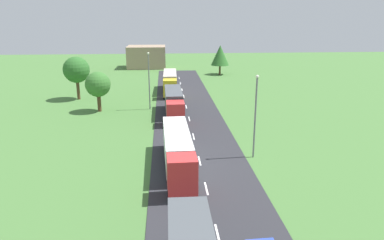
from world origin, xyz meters
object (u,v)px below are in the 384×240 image
(truck_second, at_px, (178,149))
(tree_oak, at_px, (76,70))
(distant_building, at_px, (147,57))
(truck_fourth, at_px, (170,81))
(tree_pine, at_px, (220,55))
(tree_elm, at_px, (98,85))
(lamppost_third, at_px, (149,78))
(lamppost_second, at_px, (255,113))
(truck_third, at_px, (174,102))

(truck_second, bearing_deg, tree_oak, 117.68)
(tree_oak, height_order, distant_building, tree_oak)
(truck_fourth, bearing_deg, distant_building, 99.86)
(tree_pine, bearing_deg, tree_elm, -125.33)
(truck_fourth, height_order, lamppost_third, lamppost_third)
(tree_pine, distance_m, tree_elm, 42.31)
(tree_elm, height_order, distant_building, tree_elm)
(lamppost_second, bearing_deg, truck_third, 115.47)
(truck_fourth, bearing_deg, lamppost_third, -105.44)
(truck_third, bearing_deg, tree_oak, 143.64)
(truck_fourth, height_order, lamppost_second, lamppost_second)
(truck_fourth, xyz_separation_m, tree_pine, (13.07, 21.15, 2.68))
(tree_elm, xyz_separation_m, distant_building, (5.26, 48.70, -1.23))
(truck_second, height_order, tree_oak, tree_oak)
(lamppost_third, bearing_deg, truck_second, -81.36)
(truck_third, xyz_separation_m, tree_elm, (-11.67, 3.60, 2.14))
(truck_second, relative_size, lamppost_third, 1.47)
(tree_oak, relative_size, distant_building, 0.71)
(truck_second, distance_m, distant_building, 72.04)
(tree_oak, distance_m, tree_elm, 10.31)
(lamppost_third, height_order, tree_elm, lamppost_third)
(lamppost_third, relative_size, tree_oak, 1.19)
(tree_pine, relative_size, distant_building, 0.69)
(distant_building, bearing_deg, tree_oak, -104.72)
(tree_pine, distance_m, distant_building, 23.94)
(tree_oak, bearing_deg, truck_fourth, 15.26)
(truck_second, bearing_deg, truck_fourth, 90.19)
(truck_second, xyz_separation_m, tree_pine, (12.95, 57.58, 2.76))
(truck_third, bearing_deg, distant_building, 96.99)
(truck_second, distance_m, tree_oak, 36.17)
(truck_third, xyz_separation_m, tree_pine, (12.79, 38.12, 2.74))
(tree_pine, bearing_deg, truck_fourth, -121.72)
(truck_fourth, distance_m, distant_building, 35.87)
(truck_fourth, bearing_deg, lamppost_second, -76.20)
(truck_third, distance_m, truck_fourth, 16.97)
(truck_second, relative_size, truck_fourth, 0.99)
(truck_third, xyz_separation_m, truck_fourth, (-0.28, 16.97, 0.06))
(truck_second, xyz_separation_m, distant_building, (-6.26, 71.76, 0.94))
(truck_third, height_order, tree_elm, tree_elm)
(tree_elm, bearing_deg, truck_second, -63.47)
(truck_second, height_order, tree_elm, tree_elm)
(truck_second, relative_size, truck_third, 1.09)
(truck_second, xyz_separation_m, lamppost_third, (-3.61, 23.78, 2.93))
(truck_second, bearing_deg, tree_pine, 77.32)
(tree_elm, bearing_deg, lamppost_third, 5.18)
(lamppost_third, relative_size, distant_building, 0.85)
(lamppost_second, distance_m, distant_building, 70.67)
(truck_third, bearing_deg, tree_elm, 162.87)
(lamppost_third, distance_m, tree_elm, 7.97)
(truck_fourth, distance_m, lamppost_second, 34.93)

